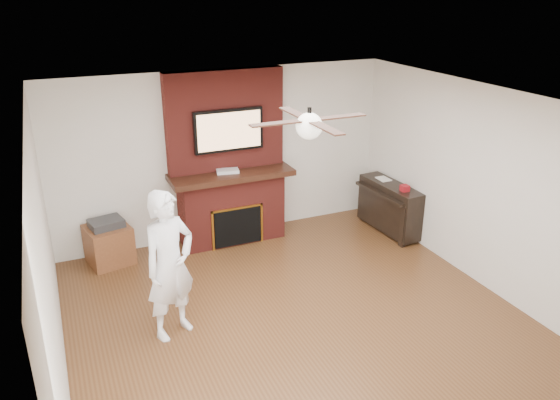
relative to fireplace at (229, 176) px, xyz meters
name	(u,v)px	position (x,y,z in m)	size (l,w,h in m)	color
room_shell	(307,227)	(0.00, -2.55, 0.25)	(5.36, 5.86, 2.86)	#4E2D16
fireplace	(229,176)	(0.00, 0.00, 0.00)	(1.78, 0.64, 2.50)	maroon
tv	(229,130)	(0.00, -0.05, 0.68)	(1.00, 0.08, 0.60)	black
ceiling_fan	(309,125)	(0.00, -2.55, 1.34)	(1.21, 1.21, 0.31)	black
person	(170,265)	(-1.35, -2.03, -0.16)	(0.61, 0.41, 1.67)	white
side_table	(109,243)	(-1.78, -0.07, -0.70)	(0.66, 0.66, 0.64)	brown
piano	(390,206)	(2.31, -0.75, -0.58)	(0.51, 1.21, 0.87)	black
cable_box	(228,171)	(-0.06, -0.10, 0.11)	(0.31, 0.18, 0.04)	silver
candle_orange	(223,243)	(-0.21, -0.24, -0.94)	(0.07, 0.07, 0.12)	orange
candle_green	(241,239)	(0.08, -0.22, -0.95)	(0.07, 0.07, 0.10)	#3B8936
candle_cream	(242,240)	(0.09, -0.23, -0.95)	(0.09, 0.09, 0.09)	#FBEBC8
candle_blue	(248,237)	(0.20, -0.17, -0.96)	(0.06, 0.06, 0.07)	#2F5C8D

